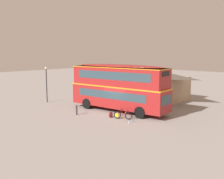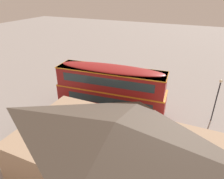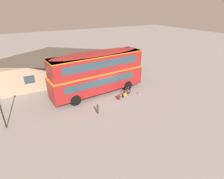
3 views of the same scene
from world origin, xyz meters
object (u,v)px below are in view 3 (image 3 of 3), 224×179
at_px(water_bottle_clear_plastic, 140,95).
at_px(water_bottle_blue_sports, 137,93).
at_px(touring_bicycle, 126,93).
at_px(backpack_on_ground, 118,97).
at_px(double_decker_bus, 98,71).
at_px(kerb_bollard, 98,109).

distance_m(water_bottle_clear_plastic, water_bottle_blue_sports, 0.49).
height_order(touring_bicycle, backpack_on_ground, touring_bicycle).
bearing_deg(water_bottle_clear_plastic, water_bottle_blue_sports, 90.34).
distance_m(double_decker_bus, water_bottle_blue_sports, 5.13).
bearing_deg(kerb_bollard, backpack_on_ground, 25.21).
height_order(water_bottle_blue_sports, kerb_bollard, kerb_bollard).
xyz_separation_m(touring_bicycle, kerb_bollard, (-4.29, -1.74, 0.13)).
height_order(double_decker_bus, backpack_on_ground, double_decker_bus).
distance_m(touring_bicycle, kerb_bollard, 4.63).
xyz_separation_m(double_decker_bus, kerb_bollard, (-1.94, -3.94, -2.15)).
xyz_separation_m(double_decker_bus, water_bottle_clear_plastic, (3.73, -2.94, -2.53)).
xyz_separation_m(backpack_on_ground, water_bottle_blue_sports, (2.52, 0.02, -0.17)).
bearing_deg(backpack_on_ground, water_bottle_clear_plastic, -10.65).
bearing_deg(backpack_on_ground, double_decker_bus, 116.06).
bearing_deg(double_decker_bus, touring_bicycle, -43.07).
relative_size(water_bottle_clear_plastic, kerb_bollard, 0.24).
xyz_separation_m(touring_bicycle, water_bottle_blue_sports, (1.38, -0.25, -0.27)).
height_order(backpack_on_ground, water_bottle_clear_plastic, backpack_on_ground).
xyz_separation_m(water_bottle_clear_plastic, kerb_bollard, (-5.67, -1.00, 0.39)).
bearing_deg(water_bottle_clear_plastic, touring_bicycle, 151.80).
xyz_separation_m(double_decker_bus, water_bottle_blue_sports, (3.73, -2.45, -2.55)).
xyz_separation_m(water_bottle_clear_plastic, water_bottle_blue_sports, (-0.00, 0.49, -0.01)).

